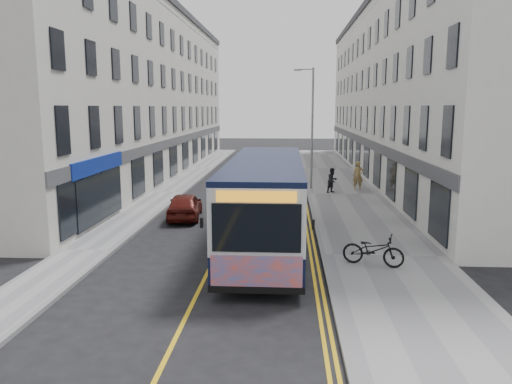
# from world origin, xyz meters

# --- Properties ---
(ground) EXTENTS (140.00, 140.00, 0.00)m
(ground) POSITION_xyz_m (0.00, 0.00, 0.00)
(ground) COLOR black
(ground) RESTS_ON ground
(pavement_east) EXTENTS (4.50, 64.00, 0.12)m
(pavement_east) POSITION_xyz_m (6.25, 12.00, 0.06)
(pavement_east) COLOR gray
(pavement_east) RESTS_ON ground
(pavement_west) EXTENTS (2.00, 64.00, 0.12)m
(pavement_west) POSITION_xyz_m (-5.00, 12.00, 0.06)
(pavement_west) COLOR gray
(pavement_west) RESTS_ON ground
(kerb_east) EXTENTS (0.18, 64.00, 0.13)m
(kerb_east) POSITION_xyz_m (4.00, 12.00, 0.07)
(kerb_east) COLOR slate
(kerb_east) RESTS_ON ground
(kerb_west) EXTENTS (0.18, 64.00, 0.13)m
(kerb_west) POSITION_xyz_m (-4.00, 12.00, 0.07)
(kerb_west) COLOR slate
(kerb_west) RESTS_ON ground
(road_centre_line) EXTENTS (0.12, 64.00, 0.01)m
(road_centre_line) POSITION_xyz_m (0.00, 12.00, 0.00)
(road_centre_line) COLOR gold
(road_centre_line) RESTS_ON ground
(road_dbl_yellow_inner) EXTENTS (0.10, 64.00, 0.01)m
(road_dbl_yellow_inner) POSITION_xyz_m (3.55, 12.00, 0.00)
(road_dbl_yellow_inner) COLOR gold
(road_dbl_yellow_inner) RESTS_ON ground
(road_dbl_yellow_outer) EXTENTS (0.10, 64.00, 0.01)m
(road_dbl_yellow_outer) POSITION_xyz_m (3.75, 12.00, 0.00)
(road_dbl_yellow_outer) COLOR gold
(road_dbl_yellow_outer) RESTS_ON ground
(terrace_east) EXTENTS (6.00, 46.00, 13.00)m
(terrace_east) POSITION_xyz_m (11.50, 21.00, 6.50)
(terrace_east) COLOR silver
(terrace_east) RESTS_ON ground
(terrace_west) EXTENTS (6.00, 46.00, 13.00)m
(terrace_west) POSITION_xyz_m (-9.00, 21.00, 6.50)
(terrace_west) COLOR beige
(terrace_west) RESTS_ON ground
(streetlamp) EXTENTS (1.32, 0.18, 8.00)m
(streetlamp) POSITION_xyz_m (4.17, 14.00, 4.38)
(streetlamp) COLOR gray
(streetlamp) RESTS_ON ground
(city_bus) EXTENTS (2.80, 12.02, 3.49)m
(city_bus) POSITION_xyz_m (1.81, 0.10, 1.91)
(city_bus) COLOR black
(city_bus) RESTS_ON ground
(bicycle) EXTENTS (2.22, 1.37, 1.10)m
(bicycle) POSITION_xyz_m (5.60, -2.44, 0.67)
(bicycle) COLOR black
(bicycle) RESTS_ON pavement_east
(pedestrian_near) EXTENTS (0.71, 0.49, 1.88)m
(pedestrian_near) POSITION_xyz_m (7.26, 13.45, 1.06)
(pedestrian_near) COLOR olive
(pedestrian_near) RESTS_ON pavement_east
(pedestrian_far) EXTENTS (0.97, 0.95, 1.58)m
(pedestrian_far) POSITION_xyz_m (5.51, 12.37, 0.91)
(pedestrian_far) COLOR black
(pedestrian_far) RESTS_ON pavement_east
(car_white) EXTENTS (1.72, 4.43, 1.44)m
(car_white) POSITION_xyz_m (2.44, 19.84, 0.72)
(car_white) COLOR silver
(car_white) RESTS_ON ground
(car_maroon) EXTENTS (1.91, 3.98, 1.31)m
(car_maroon) POSITION_xyz_m (-2.43, 4.92, 0.66)
(car_maroon) COLOR #50120D
(car_maroon) RESTS_ON ground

